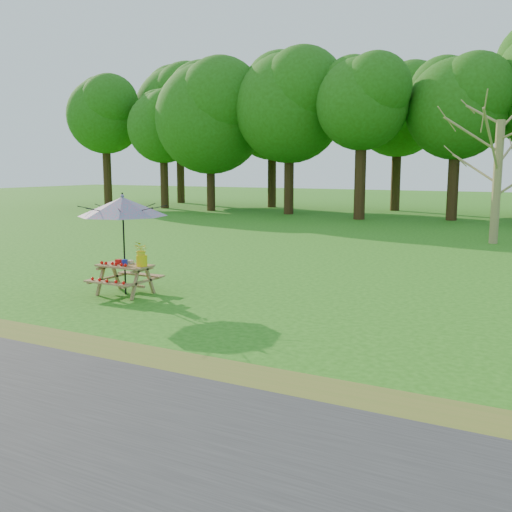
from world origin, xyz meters
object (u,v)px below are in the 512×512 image
at_px(bare_tree, 504,67).
at_px(patio_umbrella, 123,207).
at_px(picnic_table, 125,280).
at_px(flower_bucket, 142,253).

height_order(bare_tree, patio_umbrella, bare_tree).
relative_size(picnic_table, patio_umbrella, 0.59).
bearing_deg(bare_tree, flower_bucket, -114.70).
bearing_deg(bare_tree, patio_umbrella, -116.33).
xyz_separation_m(picnic_table, flower_bucket, (0.46, 0.02, 0.63)).
distance_m(picnic_table, flower_bucket, 0.78).
relative_size(picnic_table, flower_bucket, 2.45).
xyz_separation_m(bare_tree, flower_bucket, (-5.94, -12.91, -5.33)).
relative_size(patio_umbrella, flower_bucket, 4.18).
bearing_deg(flower_bucket, bare_tree, 65.30).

